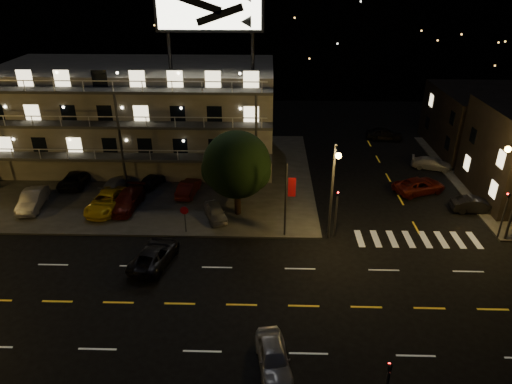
{
  "coord_description": "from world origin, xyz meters",
  "views": [
    {
      "loc": [
        3.57,
        -22.96,
        19.61
      ],
      "look_at": [
        2.71,
        8.0,
        4.15
      ],
      "focal_mm": 32.0,
      "sensor_mm": 36.0,
      "label": 1
    }
  ],
  "objects_px": {
    "lot_car_2": "(107,201)",
    "side_car_0": "(475,205)",
    "lot_car_4": "(215,212)",
    "road_car_west": "(155,255)",
    "lot_car_7": "(116,184)",
    "road_car_east": "(273,357)",
    "tree": "(236,167)"
  },
  "relations": [
    {
      "from": "lot_car_2",
      "to": "side_car_0",
      "type": "height_order",
      "value": "lot_car_2"
    },
    {
      "from": "lot_car_4",
      "to": "road_car_west",
      "type": "bearing_deg",
      "value": -140.74
    },
    {
      "from": "lot_car_7",
      "to": "road_car_west",
      "type": "xyz_separation_m",
      "value": [
        6.33,
        -11.53,
        -0.08
      ]
    },
    {
      "from": "lot_car_4",
      "to": "road_car_east",
      "type": "xyz_separation_m",
      "value": [
        4.83,
        -15.85,
        -0.06
      ]
    },
    {
      "from": "lot_car_2",
      "to": "lot_car_4",
      "type": "bearing_deg",
      "value": -3.24
    },
    {
      "from": "road_car_west",
      "to": "lot_car_7",
      "type": "bearing_deg",
      "value": -49.36
    },
    {
      "from": "road_car_east",
      "to": "road_car_west",
      "type": "bearing_deg",
      "value": 123.61
    },
    {
      "from": "tree",
      "to": "lot_car_2",
      "type": "distance_m",
      "value": 12.15
    },
    {
      "from": "tree",
      "to": "lot_car_4",
      "type": "xyz_separation_m",
      "value": [
        -1.79,
        -0.93,
        -3.82
      ]
    },
    {
      "from": "road_car_west",
      "to": "road_car_east",
      "type": "bearing_deg",
      "value": 144.27
    },
    {
      "from": "tree",
      "to": "side_car_0",
      "type": "distance_m",
      "value": 21.33
    },
    {
      "from": "tree",
      "to": "road_car_east",
      "type": "xyz_separation_m",
      "value": [
        3.04,
        -16.78,
        -3.88
      ]
    },
    {
      "from": "road_car_west",
      "to": "side_car_0",
      "type": "bearing_deg",
      "value": -150.38
    },
    {
      "from": "side_car_0",
      "to": "lot_car_7",
      "type": "bearing_deg",
      "value": 87.48
    },
    {
      "from": "side_car_0",
      "to": "lot_car_2",
      "type": "bearing_deg",
      "value": 93.98
    },
    {
      "from": "road_car_east",
      "to": "lot_car_2",
      "type": "bearing_deg",
      "value": 121.53
    },
    {
      "from": "tree",
      "to": "lot_car_7",
      "type": "xyz_separation_m",
      "value": [
        -11.88,
        4.17,
        -3.79
      ]
    },
    {
      "from": "road_car_east",
      "to": "road_car_west",
      "type": "xyz_separation_m",
      "value": [
        -8.59,
        9.42,
        0.0
      ]
    },
    {
      "from": "lot_car_4",
      "to": "road_car_west",
      "type": "height_order",
      "value": "road_car_west"
    },
    {
      "from": "side_car_0",
      "to": "lot_car_4",
      "type": "bearing_deg",
      "value": 97.93
    },
    {
      "from": "side_car_0",
      "to": "road_car_west",
      "type": "xyz_separation_m",
      "value": [
        -26.49,
        -8.47,
        0.03
      ]
    },
    {
      "from": "lot_car_2",
      "to": "side_car_0",
      "type": "relative_size",
      "value": 1.32
    },
    {
      "from": "lot_car_2",
      "to": "lot_car_7",
      "type": "xyz_separation_m",
      "value": [
        -0.31,
        3.73,
        -0.11
      ]
    },
    {
      "from": "lot_car_2",
      "to": "lot_car_4",
      "type": "xyz_separation_m",
      "value": [
        9.78,
        -1.37,
        -0.14
      ]
    },
    {
      "from": "side_car_0",
      "to": "road_car_east",
      "type": "relative_size",
      "value": 1.0
    },
    {
      "from": "lot_car_4",
      "to": "lot_car_2",
      "type": "bearing_deg",
      "value": 151.59
    },
    {
      "from": "tree",
      "to": "lot_car_2",
      "type": "xyz_separation_m",
      "value": [
        -11.57,
        0.45,
        -3.68
      ]
    },
    {
      "from": "tree",
      "to": "lot_car_2",
      "type": "bearing_deg",
      "value": 177.79
    },
    {
      "from": "lot_car_7",
      "to": "road_car_west",
      "type": "relative_size",
      "value": 0.87
    },
    {
      "from": "lot_car_7",
      "to": "side_car_0",
      "type": "distance_m",
      "value": 32.96
    },
    {
      "from": "tree",
      "to": "road_car_east",
      "type": "bearing_deg",
      "value": -79.74
    },
    {
      "from": "road_car_west",
      "to": "lot_car_2",
      "type": "bearing_deg",
      "value": -40.5
    }
  ]
}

